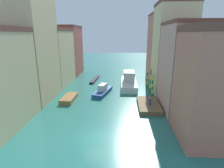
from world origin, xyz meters
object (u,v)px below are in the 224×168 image
object	(u,v)px
waterfront_dock	(149,105)
mooring_pole_0	(152,86)
person_on_dock	(150,102)
mooring_pole_1	(150,81)
vaporetto_white	(129,81)
mooring_pole_2	(147,78)
motorboat_0	(69,98)
gondola_black	(95,79)
motorboat_1	(103,90)

from	to	relation	value
waterfront_dock	mooring_pole_0	size ratio (longest dim) A/B	1.68
person_on_dock	mooring_pole_1	bearing A→B (deg)	81.93
mooring_pole_0	vaporetto_white	bearing A→B (deg)	124.27
person_on_dock	vaporetto_white	xyz separation A→B (m)	(-3.07, 12.98, -0.05)
mooring_pole_0	mooring_pole_2	bearing A→B (deg)	92.63
motorboat_0	gondola_black	bearing A→B (deg)	80.80
person_on_dock	motorboat_0	xyz separation A→B (m)	(-14.50, 3.30, -0.93)
gondola_black	motorboat_0	world-z (taller)	motorboat_0
waterfront_dock	vaporetto_white	size ratio (longest dim) A/B	0.65
mooring_pole_2	mooring_pole_1	bearing A→B (deg)	-86.97
mooring_pole_1	mooring_pole_0	bearing A→B (deg)	-87.97
person_on_dock	mooring_pole_1	distance (m)	9.08
mooring_pole_0	mooring_pole_2	world-z (taller)	mooring_pole_2
waterfront_dock	vaporetto_white	bearing A→B (deg)	104.08
gondola_black	motorboat_0	size ratio (longest dim) A/B	1.58
vaporetto_white	motorboat_1	xyz separation A→B (m)	(-5.57, -5.33, -0.63)
waterfront_dock	vaporetto_white	xyz separation A→B (m)	(-3.02, 12.05, 0.94)
person_on_dock	motorboat_0	world-z (taller)	person_on_dock
waterfront_dock	motorboat_1	size ratio (longest dim) A/B	0.96
mooring_pole_0	mooring_pole_1	bearing A→B (deg)	92.03
vaporetto_white	mooring_pole_0	bearing A→B (deg)	-55.73
waterfront_dock	vaporetto_white	distance (m)	12.46
mooring_pole_1	motorboat_1	size ratio (longest dim) A/B	0.69
mooring_pole_1	motorboat_0	bearing A→B (deg)	-160.45
waterfront_dock	mooring_pole_0	xyz separation A→B (m)	(1.40, 5.57, 1.83)
gondola_black	motorboat_1	distance (m)	11.46
vaporetto_white	motorboat_1	bearing A→B (deg)	-136.27
mooring_pole_2	motorboat_0	distance (m)	18.18
gondola_black	person_on_dock	bearing A→B (deg)	-57.11
gondola_black	motorboat_0	bearing A→B (deg)	-99.20
mooring_pole_0	gondola_black	size ratio (longest dim) A/B	0.52
motorboat_1	mooring_pole_2	bearing A→B (deg)	26.45
mooring_pole_1	motorboat_1	bearing A→B (deg)	-172.80
mooring_pole_0	motorboat_1	size ratio (longest dim) A/B	0.57
vaporetto_white	person_on_dock	bearing A→B (deg)	-76.68
waterfront_dock	gondola_black	world-z (taller)	waterfront_dock
mooring_pole_1	mooring_pole_2	distance (m)	3.59
person_on_dock	motorboat_1	xyz separation A→B (m)	(-8.64, 7.65, -0.68)
waterfront_dock	mooring_pole_1	xyz separation A→B (m)	(1.31, 7.98, 2.26)
person_on_dock	gondola_black	xyz separation A→B (m)	(-12.02, 18.60, -1.11)
person_on_dock	motorboat_1	world-z (taller)	person_on_dock
person_on_dock	motorboat_0	bearing A→B (deg)	167.17
mooring_pole_2	gondola_black	xyz separation A→B (m)	(-13.10, 6.11, -2.13)
vaporetto_white	gondola_black	bearing A→B (deg)	147.89
person_on_dock	mooring_pole_0	world-z (taller)	mooring_pole_0
mooring_pole_1	motorboat_0	size ratio (longest dim) A/B	0.98
waterfront_dock	person_on_dock	distance (m)	1.36
mooring_pole_0	vaporetto_white	xyz separation A→B (m)	(-4.42, 6.49, -0.89)
vaporetto_white	motorboat_1	distance (m)	7.73
gondola_black	mooring_pole_2	bearing A→B (deg)	-25.02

